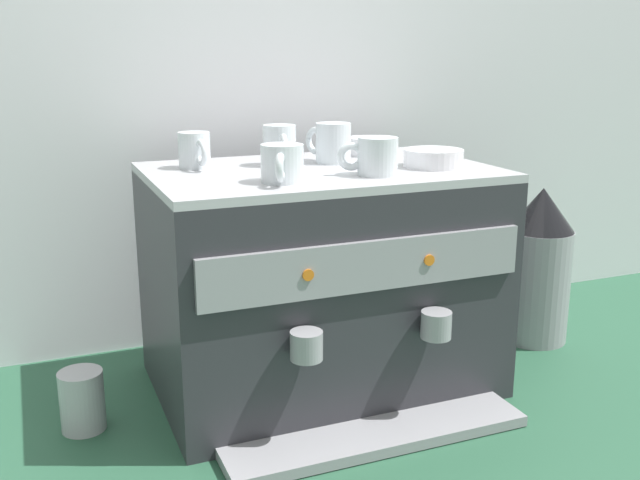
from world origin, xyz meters
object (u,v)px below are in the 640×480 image
Objects in this scene: espresso_machine at (321,280)px; ceramic_bowl_1 at (367,146)px; coffee_grinder at (538,266)px; ceramic_cup_0 at (280,146)px; ceramic_bowl_0 at (433,158)px; ceramic_cup_2 at (195,150)px; ceramic_cup_4 at (282,164)px; ceramic_cup_1 at (375,156)px; milk_pitcher at (82,401)px; ceramic_cup_3 at (332,143)px.

espresso_machine is 7.06× the size of ceramic_bowl_1.
ceramic_cup_0 is at bearing 176.73° from coffee_grinder.
ceramic_cup_2 is at bearing 159.92° from ceramic_bowl_0.
ceramic_cup_4 is 0.29× the size of coffee_grinder.
ceramic_bowl_0 is 0.32× the size of coffee_grinder.
ceramic_cup_1 reaches higher than coffee_grinder.
ceramic_bowl_1 is at bearing 6.13° from ceramic_cup_2.
espresso_machine is 0.51m from milk_pitcher.
ceramic_cup_0 is 0.11m from ceramic_cup_3.
ceramic_cup_3 is 1.18× the size of ceramic_bowl_1.
ceramic_cup_2 reaches higher than ceramic_bowl_0.
ceramic_cup_2 is (-0.16, 0.03, -0.01)m from ceramic_cup_0.
espresso_machine is 0.57m from coffee_grinder.
espresso_machine is 0.36m from ceramic_cup_2.
milk_pitcher is (-0.25, -0.11, -0.43)m from ceramic_cup_2.
ceramic_cup_0 is 0.61m from milk_pitcher.
ceramic_cup_2 is at bearing 175.05° from coffee_grinder.
ceramic_cup_0 is 0.91× the size of ceramic_bowl_0.
ceramic_bowl_1 is 0.83× the size of milk_pitcher.
ceramic_cup_0 is at bearing 71.83° from ceramic_cup_4.
ceramic_cup_1 is 0.16m from ceramic_bowl_0.
ceramic_cup_3 is at bearing -147.65° from ceramic_bowl_1.
coffee_grinder is at bearing 2.69° from espresso_machine.
ceramic_cup_1 reaches higher than espresso_machine.
ceramic_bowl_0 is 0.81m from milk_pitcher.
ceramic_cup_0 reaches higher than coffee_grinder.
milk_pitcher is (-0.65, -0.15, -0.42)m from ceramic_bowl_1.
ceramic_cup_3 is at bearing 46.39° from ceramic_cup_4.
ceramic_cup_2 is at bearing 23.57° from milk_pitcher.
ceramic_cup_2 is (-0.23, 0.10, 0.26)m from espresso_machine.
ceramic_cup_4 is 0.96× the size of milk_pitcher.
ceramic_cup_1 is at bearing 1.92° from ceramic_cup_4.
ceramic_cup_0 is 0.24m from ceramic_bowl_1.
coffee_grinder is 1.05m from milk_pitcher.
ceramic_cup_1 is at bearing -53.86° from ceramic_cup_0.
ceramic_cup_1 is at bearing -164.82° from coffee_grinder.
ceramic_cup_4 is at bearing -178.08° from ceramic_cup_1.
espresso_machine is at bearing -22.85° from ceramic_cup_2.
milk_pitcher is at bearing -156.43° from ceramic_cup_2.
ceramic_cup_3 reaches higher than ceramic_bowl_1.
ceramic_cup_4 is 0.92× the size of ceramic_bowl_0.
ceramic_bowl_0 reaches higher than espresso_machine.
ceramic_cup_2 is 0.91× the size of ceramic_cup_4.
ceramic_cup_1 is 0.98× the size of milk_pitcher.
ceramic_cup_0 reaches higher than ceramic_cup_4.
ceramic_bowl_0 is 0.46m from coffee_grinder.
ceramic_cup_4 reaches higher than ceramic_bowl_1.
coffee_grinder is at bearing -3.27° from ceramic_cup_0.
ceramic_cup_2 is 0.89× the size of ceramic_cup_3.
coffee_grinder is at bearing -4.06° from ceramic_cup_3.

